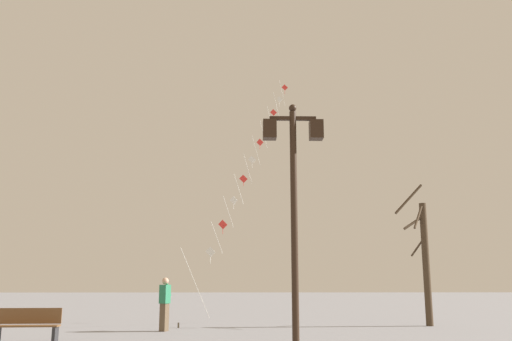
{
  "coord_description": "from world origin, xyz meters",
  "views": [
    {
      "loc": [
        0.77,
        -2.79,
        1.5
      ],
      "look_at": [
        1.4,
        21.64,
        6.59
      ],
      "focal_mm": 38.39,
      "sensor_mm": 36.0,
      "label": 1
    }
  ],
  "objects_px": {
    "kite_flyer": "(165,303)",
    "twin_lantern_lamp_post": "(294,180)",
    "park_bench": "(28,326)",
    "kite_train": "(251,162)",
    "bare_tree": "(425,258)"
  },
  "relations": [
    {
      "from": "kite_flyer",
      "to": "park_bench",
      "type": "relative_size",
      "value": 1.05
    },
    {
      "from": "twin_lantern_lamp_post",
      "to": "park_bench",
      "type": "relative_size",
      "value": 3.22
    },
    {
      "from": "kite_train",
      "to": "kite_flyer",
      "type": "distance_m",
      "value": 11.41
    },
    {
      "from": "kite_train",
      "to": "bare_tree",
      "type": "xyz_separation_m",
      "value": [
        6.4,
        -6.75,
        -5.13
      ]
    },
    {
      "from": "park_bench",
      "to": "kite_flyer",
      "type": "bearing_deg",
      "value": 47.82
    },
    {
      "from": "twin_lantern_lamp_post",
      "to": "park_bench",
      "type": "xyz_separation_m",
      "value": [
        -6.56,
        3.68,
        -3.15
      ]
    },
    {
      "from": "twin_lantern_lamp_post",
      "to": "kite_flyer",
      "type": "xyz_separation_m",
      "value": [
        -3.58,
        7.46,
        -2.7
      ]
    },
    {
      "from": "kite_flyer",
      "to": "park_bench",
      "type": "height_order",
      "value": "kite_flyer"
    },
    {
      "from": "twin_lantern_lamp_post",
      "to": "kite_train",
      "type": "xyz_separation_m",
      "value": [
        -0.61,
        16.22,
        3.99
      ]
    },
    {
      "from": "park_bench",
      "to": "twin_lantern_lamp_post",
      "type": "bearing_deg",
      "value": -33.18
    },
    {
      "from": "kite_flyer",
      "to": "park_bench",
      "type": "xyz_separation_m",
      "value": [
        -2.98,
        -3.78,
        -0.45
      ]
    },
    {
      "from": "kite_flyer",
      "to": "twin_lantern_lamp_post",
      "type": "bearing_deg",
      "value": -135.52
    },
    {
      "from": "kite_flyer",
      "to": "bare_tree",
      "type": "bearing_deg",
      "value": -59.06
    },
    {
      "from": "twin_lantern_lamp_post",
      "to": "bare_tree",
      "type": "bearing_deg",
      "value": 58.56
    },
    {
      "from": "twin_lantern_lamp_post",
      "to": "kite_train",
      "type": "bearing_deg",
      "value": 92.17
    }
  ]
}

